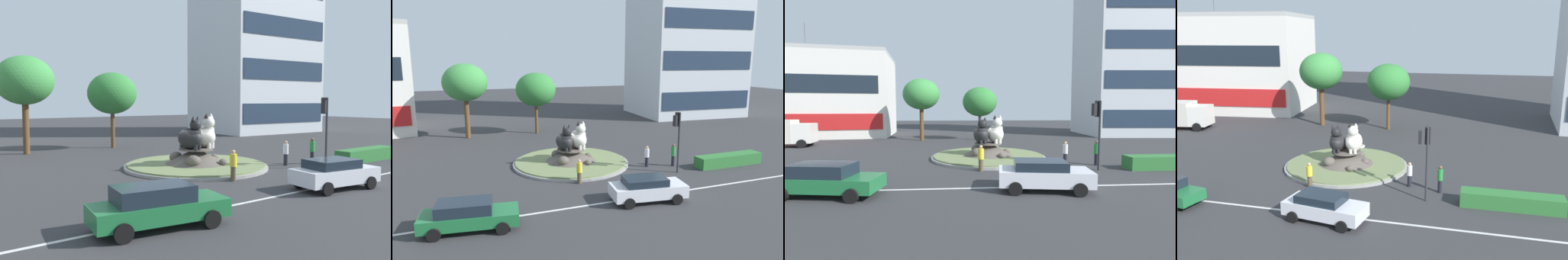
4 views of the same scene
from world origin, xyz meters
The scene contains 15 objects.
ground_plane centered at (0.00, 0.00, 0.00)m, with size 160.00×160.00×0.00m, color #333335.
lane_centreline centered at (0.00, -8.50, 0.00)m, with size 112.00×0.20×0.01m, color silver.
roundabout_island centered at (-0.01, 0.00, 0.42)m, with size 9.31×9.31×1.27m.
cat_statue_black centered at (-0.58, -0.28, 2.06)m, with size 1.45×2.26×2.14m.
cat_statue_white centered at (0.63, -0.02, 2.11)m, with size 1.57×2.40×2.29m.
traffic_light_mast centered at (6.64, -4.99, 3.35)m, with size 0.71×0.61×4.56m.
office_tower centered at (25.16, 20.23, 16.49)m, with size 15.49×13.31×32.98m.
clipped_hedge_strip centered at (11.66, -4.93, 0.45)m, with size 5.76×1.20×0.90m, color #2D7033.
broadleaf_tree_behind_island centered at (0.29, 13.33, 5.02)m, with size 4.47×4.47×6.94m.
second_tree_near_tower centered at (-7.25, 13.45, 5.94)m, with size 4.65×4.65×7.97m.
pedestrian_green_shirt centered at (7.41, -3.48, 0.96)m, with size 0.34×0.34×1.80m.
pedestrian_white_shirt centered at (5.36, -2.91, 0.88)m, with size 0.35×0.35×1.67m.
pedestrian_yellow_shirt centered at (-0.97, -4.73, 0.89)m, with size 0.39×0.39×1.70m.
sedan_on_far_lane centered at (-8.42, -9.22, 0.79)m, with size 4.94×2.49×1.51m.
hatchback_near_shophouse centered at (1.78, -9.10, 0.80)m, with size 4.66×2.55×1.49m.
Camera 2 is at (-8.91, -26.94, 8.35)m, focal length 33.18 mm.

